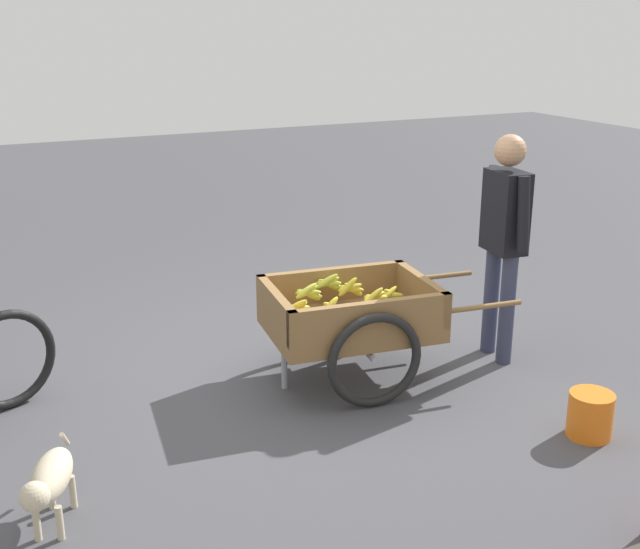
{
  "coord_description": "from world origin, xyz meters",
  "views": [
    {
      "loc": [
        2.06,
        4.64,
        2.4
      ],
      "look_at": [
        -0.12,
        0.07,
        0.75
      ],
      "focal_mm": 44.79,
      "sensor_mm": 36.0,
      "label": 1
    }
  ],
  "objects_px": {
    "plastic_bucket": "(590,415)",
    "dog": "(49,480)",
    "fruit_cart": "(350,319)",
    "vendor_person": "(504,228)"
  },
  "relations": [
    {
      "from": "dog",
      "to": "plastic_bucket",
      "type": "height_order",
      "value": "dog"
    },
    {
      "from": "fruit_cart",
      "to": "plastic_bucket",
      "type": "relative_size",
      "value": 6.23
    },
    {
      "from": "vendor_person",
      "to": "plastic_bucket",
      "type": "height_order",
      "value": "vendor_person"
    },
    {
      "from": "dog",
      "to": "vendor_person",
      "type": "bearing_deg",
      "value": -166.94
    },
    {
      "from": "vendor_person",
      "to": "dog",
      "type": "bearing_deg",
      "value": 13.06
    },
    {
      "from": "fruit_cart",
      "to": "vendor_person",
      "type": "height_order",
      "value": "vendor_person"
    },
    {
      "from": "vendor_person",
      "to": "plastic_bucket",
      "type": "distance_m",
      "value": 1.47
    },
    {
      "from": "fruit_cart",
      "to": "dog",
      "type": "xyz_separation_m",
      "value": [
        2.09,
        0.89,
        -0.17
      ]
    },
    {
      "from": "fruit_cart",
      "to": "vendor_person",
      "type": "distance_m",
      "value": 1.27
    },
    {
      "from": "plastic_bucket",
      "to": "dog",
      "type": "bearing_deg",
      "value": -8.25
    }
  ]
}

